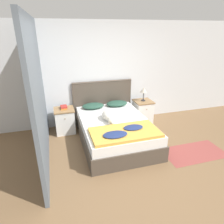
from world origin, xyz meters
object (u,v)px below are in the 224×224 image
object	(u,v)px
bed	(115,131)
pillow_right	(117,103)
nightstand_left	(65,121)
nightstand_right	(143,111)
pillow_left	(93,106)
book_stack	(64,107)
table_lamp	(144,91)
dog	(109,116)

from	to	relation	value
bed	pillow_right	bearing A→B (deg)	69.23
bed	nightstand_left	bearing A→B (deg)	143.48
nightstand_right	pillow_right	distance (m)	0.77
pillow_left	book_stack	xyz separation A→B (m)	(-0.71, -0.03, 0.05)
pillow_left	table_lamp	bearing A→B (deg)	-1.70
nightstand_left	book_stack	world-z (taller)	book_stack
nightstand_left	book_stack	xyz separation A→B (m)	(0.00, 0.03, 0.33)
nightstand_left	nightstand_right	world-z (taller)	same
nightstand_left	dog	size ratio (longest dim) A/B	0.93
pillow_left	dog	bearing A→B (deg)	-77.25
nightstand_left	pillow_right	size ratio (longest dim) A/B	1.10
book_stack	table_lamp	distance (m)	2.05
dog	table_lamp	xyz separation A→B (m)	(1.15, 0.76, 0.25)
bed	dog	distance (m)	0.38
nightstand_left	table_lamp	size ratio (longest dim) A/B	1.70
bed	pillow_right	size ratio (longest dim) A/B	3.85
nightstand_right	table_lamp	bearing A→B (deg)	90.00
table_lamp	bed	bearing A→B (deg)	-142.83
nightstand_left	nightstand_right	size ratio (longest dim) A/B	1.00
nightstand_right	pillow_left	xyz separation A→B (m)	(-1.33, 0.06, 0.28)
nightstand_left	pillow_left	xyz separation A→B (m)	(0.71, 0.06, 0.28)
dog	table_lamp	bearing A→B (deg)	33.58
table_lamp	pillow_right	bearing A→B (deg)	176.83
pillow_left	bed	bearing A→B (deg)	-69.23
pillow_right	table_lamp	world-z (taller)	table_lamp
pillow_left	nightstand_left	bearing A→B (deg)	-175.38
nightstand_left	pillow_right	xyz separation A→B (m)	(1.33, 0.06, 0.28)
book_stack	pillow_right	bearing A→B (deg)	1.13
pillow_left	book_stack	bearing A→B (deg)	-177.88
bed	nightstand_right	size ratio (longest dim) A/B	3.49
dog	table_lamp	world-z (taller)	table_lamp
pillow_right	book_stack	distance (m)	1.33
pillow_right	nightstand_right	bearing A→B (deg)	-4.62
pillow_left	pillow_right	size ratio (longest dim) A/B	1.00
nightstand_right	dog	world-z (taller)	dog
pillow_left	book_stack	world-z (taller)	book_stack
dog	table_lamp	distance (m)	1.40
table_lamp	book_stack	bearing A→B (deg)	179.62
bed	pillow_left	size ratio (longest dim) A/B	3.85
dog	nightstand_left	bearing A→B (deg)	140.22
nightstand_left	pillow_left	bearing A→B (deg)	4.62
nightstand_right	table_lamp	distance (m)	0.57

